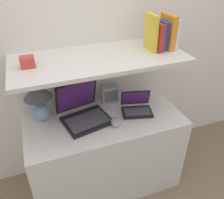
# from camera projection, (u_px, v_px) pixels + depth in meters

# --- Properties ---
(wall_back) EXTENTS (6.00, 0.05, 2.40)m
(wall_back) POSITION_uv_depth(u_px,v_px,m) (88.00, 41.00, 1.84)
(wall_back) COLOR silver
(wall_back) RESTS_ON ground_plane
(desk) EXTENTS (1.20, 0.58, 0.71)m
(desk) POSITION_uv_depth(u_px,v_px,m) (105.00, 151.00, 2.01)
(desk) COLOR silver
(desk) RESTS_ON ground_plane
(back_riser) EXTENTS (1.20, 0.04, 1.15)m
(back_riser) POSITION_uv_depth(u_px,v_px,m) (93.00, 110.00, 2.14)
(back_riser) COLOR silver
(back_riser) RESTS_ON ground_plane
(shelf) EXTENTS (1.20, 0.53, 0.03)m
(shelf) POSITION_uv_depth(u_px,v_px,m) (100.00, 59.00, 1.63)
(shelf) COLOR silver
(shelf) RESTS_ON back_riser
(table_lamp) EXTENTS (0.20, 0.20, 0.31)m
(table_lamp) POSITION_uv_depth(u_px,v_px,m) (38.00, 97.00, 1.70)
(table_lamp) COLOR #7593B2
(table_lamp) RESTS_ON desk
(laptop_large) EXTENTS (0.40, 0.39, 0.27)m
(laptop_large) POSITION_uv_depth(u_px,v_px,m) (83.00, 112.00, 1.79)
(laptop_large) COLOR black
(laptop_large) RESTS_ON desk
(laptop_small) EXTENTS (0.27, 0.24, 0.16)m
(laptop_small) POSITION_uv_depth(u_px,v_px,m) (136.00, 107.00, 1.88)
(laptop_small) COLOR black
(laptop_small) RESTS_ON desk
(computer_mouse) EXTENTS (0.11, 0.13, 0.04)m
(computer_mouse) POSITION_uv_depth(u_px,v_px,m) (115.00, 122.00, 1.75)
(computer_mouse) COLOR #99999E
(computer_mouse) RESTS_ON desk
(router_box) EXTENTS (0.14, 0.07, 0.15)m
(router_box) POSITION_uv_depth(u_px,v_px,m) (109.00, 94.00, 1.98)
(router_box) COLOR gray
(router_box) RESTS_ON desk
(book_white) EXTENTS (0.03, 0.15, 0.21)m
(book_white) POSITION_uv_depth(u_px,v_px,m) (172.00, 33.00, 1.72)
(book_white) COLOR silver
(book_white) RESTS_ON shelf
(book_orange) EXTENTS (0.04, 0.17, 0.24)m
(book_orange) POSITION_uv_depth(u_px,v_px,m) (168.00, 32.00, 1.70)
(book_orange) COLOR orange
(book_orange) RESTS_ON shelf
(book_blue) EXTENTS (0.04, 0.12, 0.20)m
(book_blue) POSITION_uv_depth(u_px,v_px,m) (162.00, 35.00, 1.70)
(book_blue) COLOR #284293
(book_blue) RESTS_ON shelf
(book_red) EXTENTS (0.04, 0.18, 0.20)m
(book_red) POSITION_uv_depth(u_px,v_px,m) (156.00, 36.00, 1.69)
(book_red) COLOR #A82823
(book_red) RESTS_ON shelf
(book_yellow) EXTENTS (0.04, 0.15, 0.26)m
(book_yellow) POSITION_uv_depth(u_px,v_px,m) (151.00, 33.00, 1.66)
(book_yellow) COLOR gold
(book_yellow) RESTS_ON shelf
(shelf_gadget) EXTENTS (0.09, 0.07, 0.07)m
(shelf_gadget) POSITION_uv_depth(u_px,v_px,m) (27.00, 62.00, 1.46)
(shelf_gadget) COLOR #CC3D33
(shelf_gadget) RESTS_ON shelf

